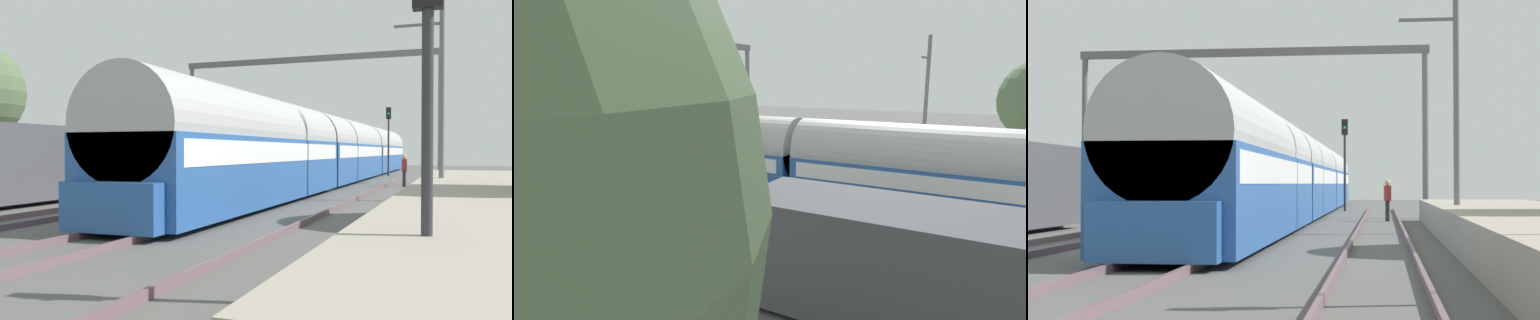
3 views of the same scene
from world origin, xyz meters
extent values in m
cube|color=#A39989|center=(9.82, 2.00, 0.45)|extent=(4.40, 28.00, 0.90)
cube|color=#28569E|center=(2.00, 3.10, 1.26)|extent=(2.90, 16.00, 2.20)
cube|color=white|center=(2.00, 3.10, 1.89)|extent=(2.93, 15.36, 0.64)
cylinder|color=#AAAAAA|center=(2.00, 3.10, 2.56)|extent=(2.84, 16.00, 2.84)
cube|color=#28569E|center=(2.00, 19.45, 1.26)|extent=(2.90, 16.00, 2.20)
cube|color=white|center=(2.00, 19.45, 1.89)|extent=(2.93, 15.36, 0.64)
cylinder|color=#AAAAAA|center=(2.00, 19.45, 2.56)|extent=(2.84, 16.00, 2.84)
cylinder|color=#292929|center=(6.27, 14.98, 0.42)|extent=(0.21, 0.21, 0.85)
cube|color=maroon|center=(6.27, 14.98, 1.17)|extent=(0.31, 0.44, 0.64)
sphere|color=tan|center=(6.27, 14.98, 1.61)|extent=(0.24, 0.24, 0.24)
cylinder|color=#2D2D33|center=(3.92, 27.59, 2.19)|extent=(0.14, 0.14, 4.37)
cube|color=black|center=(3.92, 27.59, 4.82)|extent=(0.36, 0.20, 0.90)
sphere|color=#19D133|center=(3.92, 27.47, 4.78)|extent=(0.16, 0.16, 0.16)
cylinder|color=slate|center=(8.00, 18.03, 3.75)|extent=(0.28, 0.28, 7.50)
cube|color=slate|center=(0.00, 18.03, 7.68)|extent=(16.40, 0.24, 0.36)
cylinder|color=slate|center=(8.40, 6.90, 4.00)|extent=(0.20, 0.20, 8.00)
cube|color=slate|center=(7.50, 6.90, 6.80)|extent=(1.80, 0.10, 0.10)
camera|label=1|loc=(9.06, -15.05, 1.94)|focal=38.19mm
camera|label=2|loc=(-15.66, 2.84, 5.82)|focal=29.68mm
camera|label=3|loc=(6.07, -19.41, 1.57)|focal=57.46mm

